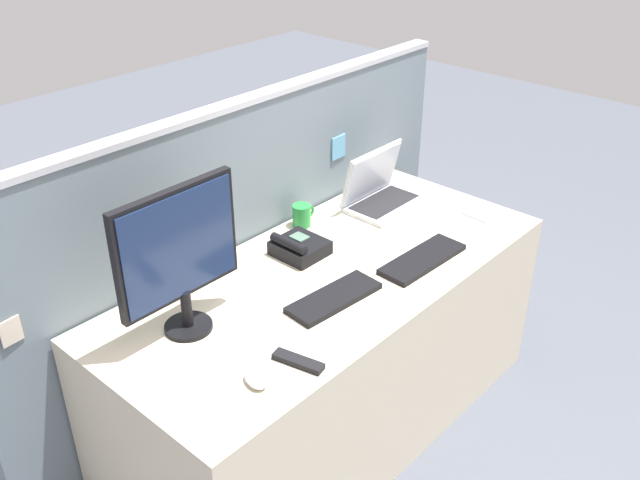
% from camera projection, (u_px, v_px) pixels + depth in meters
% --- Properties ---
extents(ground_plane, '(10.00, 10.00, 0.00)m').
position_uv_depth(ground_plane, '(329.00, 421.00, 3.05)').
color(ground_plane, '#4C515B').
extents(desk, '(1.85, 0.81, 0.76)m').
position_uv_depth(desk, '(329.00, 351.00, 2.86)').
color(desk, beige).
rests_on(desk, ground_plane).
extents(cubicle_divider, '(2.35, 0.08, 1.34)m').
position_uv_depth(cubicle_divider, '(250.00, 252.00, 2.97)').
color(cubicle_divider, slate).
rests_on(cubicle_divider, ground_plane).
extents(desktop_monitor, '(0.45, 0.16, 0.51)m').
position_uv_depth(desktop_monitor, '(179.00, 251.00, 2.22)').
color(desktop_monitor, black).
rests_on(desktop_monitor, desk).
extents(laptop, '(0.35, 0.23, 0.26)m').
position_uv_depth(laptop, '(379.00, 191.00, 3.13)').
color(laptop, silver).
rests_on(laptop, desk).
extents(desk_phone, '(0.18, 0.19, 0.09)m').
position_uv_depth(desk_phone, '(299.00, 247.00, 2.77)').
color(desk_phone, black).
rests_on(desk_phone, desk).
extents(keyboard_main, '(0.40, 0.15, 0.02)m').
position_uv_depth(keyboard_main, '(422.00, 259.00, 2.73)').
color(keyboard_main, black).
rests_on(keyboard_main, desk).
extents(keyboard_spare, '(0.37, 0.16, 0.02)m').
position_uv_depth(keyboard_spare, '(334.00, 298.00, 2.50)').
color(keyboard_spare, black).
rests_on(keyboard_spare, desk).
extents(computer_mouse_right_hand, '(0.09, 0.11, 0.03)m').
position_uv_depth(computer_mouse_right_hand, '(256.00, 379.00, 2.12)').
color(computer_mouse_right_hand, silver).
rests_on(computer_mouse_right_hand, desk).
extents(pen_cup, '(0.08, 0.08, 0.18)m').
position_uv_depth(pen_cup, '(222.00, 255.00, 2.68)').
color(pen_cup, '#99999E').
rests_on(pen_cup, desk).
extents(cell_phone_silver_slab, '(0.08, 0.13, 0.01)m').
position_uv_depth(cell_phone_silver_slab, '(478.00, 215.00, 3.07)').
color(cell_phone_silver_slab, '#B7BAC1').
rests_on(cell_phone_silver_slab, desk).
extents(tv_remote, '(0.08, 0.18, 0.02)m').
position_uv_depth(tv_remote, '(298.00, 361.00, 2.20)').
color(tv_remote, black).
rests_on(tv_remote, desk).
extents(coffee_mug, '(0.12, 0.08, 0.09)m').
position_uv_depth(coffee_mug, '(302.00, 215.00, 2.97)').
color(coffee_mug, '#238438').
rests_on(coffee_mug, desk).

